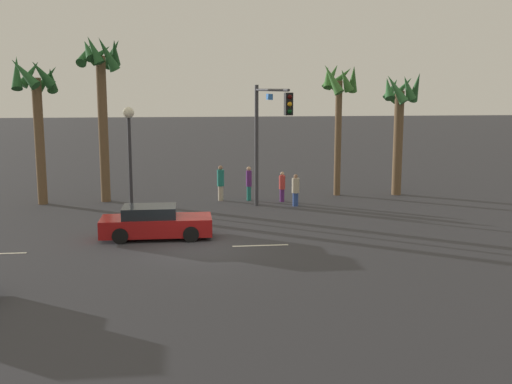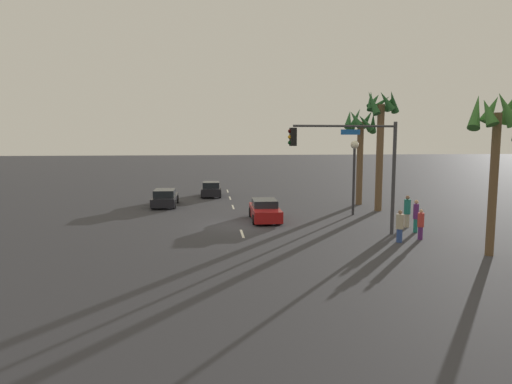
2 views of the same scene
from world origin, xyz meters
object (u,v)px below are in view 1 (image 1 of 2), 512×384
at_px(pedestrian_1, 282,186).
at_px(palm_tree_1, 102,82).
at_px(car_1, 155,223).
at_px(pedestrian_3, 249,182).
at_px(pedestrian_0, 221,182).
at_px(palm_tree_0, 400,109).
at_px(palm_tree_3, 338,93).
at_px(traffic_signal, 267,126).
at_px(pedestrian_2, 296,190).
at_px(palm_tree_2, 36,98).
at_px(streetlamp, 129,136).

relative_size(pedestrian_1, palm_tree_1, 0.19).
bearing_deg(car_1, pedestrian_3, 59.39).
distance_m(pedestrian_0, pedestrian_1, 3.38).
height_order(palm_tree_0, palm_tree_3, palm_tree_3).
xyz_separation_m(pedestrian_0, palm_tree_3, (6.76, 0.99, 4.79)).
distance_m(traffic_signal, pedestrian_3, 4.91).
distance_m(pedestrian_0, palm_tree_1, 8.25).
bearing_deg(pedestrian_1, pedestrian_3, 162.87).
xyz_separation_m(pedestrian_2, palm_tree_1, (-9.99, 2.60, 5.55)).
relative_size(traffic_signal, palm_tree_2, 0.80).
relative_size(palm_tree_1, palm_tree_2, 1.13).
relative_size(car_1, palm_tree_0, 0.64).
xyz_separation_m(palm_tree_1, palm_tree_3, (12.97, 0.46, -0.61)).
height_order(pedestrian_2, palm_tree_0, palm_tree_0).
bearing_deg(pedestrian_2, pedestrian_0, 151.25).
relative_size(pedestrian_0, palm_tree_1, 0.22).
bearing_deg(palm_tree_2, pedestrian_3, -1.68).
xyz_separation_m(streetlamp, palm_tree_0, (14.97, 2.55, 1.24)).
relative_size(car_1, pedestrian_1, 2.76).
relative_size(pedestrian_2, palm_tree_0, 0.24).
bearing_deg(traffic_signal, palm_tree_1, 152.44).
relative_size(car_1, pedestrian_3, 2.40).
xyz_separation_m(pedestrian_0, palm_tree_2, (-9.53, 0.16, 4.55)).
height_order(pedestrian_0, palm_tree_0, palm_tree_0).
distance_m(traffic_signal, palm_tree_3, 6.88).
xyz_separation_m(traffic_signal, pedestrian_3, (-0.47, 3.60, -3.31)).
distance_m(car_1, traffic_signal, 7.84).
bearing_deg(pedestrian_0, palm_tree_2, 179.05).
xyz_separation_m(traffic_signal, pedestrian_2, (1.77, 1.70, -3.44)).
bearing_deg(pedestrian_0, car_1, -111.48).
height_order(car_1, pedestrian_2, pedestrian_2).
relative_size(pedestrian_0, palm_tree_0, 0.27).
xyz_separation_m(pedestrian_0, palm_tree_1, (-6.21, 0.52, 5.40)).
height_order(traffic_signal, pedestrian_0, traffic_signal).
bearing_deg(car_1, palm_tree_0, 33.52).
bearing_deg(pedestrian_2, palm_tree_3, 45.78).
height_order(pedestrian_3, palm_tree_0, palm_tree_0).
distance_m(pedestrian_3, palm_tree_3, 7.18).
bearing_deg(traffic_signal, palm_tree_3, 45.03).
bearing_deg(palm_tree_0, palm_tree_3, 175.36).
bearing_deg(pedestrian_0, pedestrian_1, -12.12).
distance_m(pedestrian_0, palm_tree_2, 10.56).
bearing_deg(pedestrian_2, streetlamp, 178.51).
xyz_separation_m(car_1, palm_tree_0, (13.53, 8.97, 4.32)).
xyz_separation_m(pedestrian_0, pedestrian_2, (3.78, -2.07, -0.15)).
distance_m(streetlamp, palm_tree_2, 5.57).
distance_m(traffic_signal, palm_tree_0, 9.42).
height_order(pedestrian_1, pedestrian_2, pedestrian_2).
height_order(pedestrian_0, pedestrian_3, pedestrian_0).
height_order(car_1, palm_tree_3, palm_tree_3).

